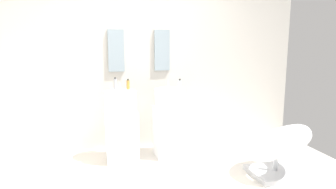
% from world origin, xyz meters
% --- Properties ---
extents(rear_partition, '(4.80, 0.10, 2.60)m').
position_xyz_m(rear_partition, '(0.00, 1.65, 1.30)').
color(rear_partition, beige).
rests_on(rear_partition, ground_plane).
extents(pedestal_sink_left, '(0.41, 0.41, 1.02)m').
position_xyz_m(pedestal_sink_left, '(-0.33, 1.13, 0.46)').
color(pedestal_sink_left, white).
rests_on(pedestal_sink_left, ground_plane).
extents(pedestal_sink_right, '(0.41, 0.41, 1.02)m').
position_xyz_m(pedestal_sink_right, '(0.33, 1.13, 0.46)').
color(pedestal_sink_right, white).
rests_on(pedestal_sink_right, ground_plane).
extents(vanity_mirror_left, '(0.22, 0.03, 0.58)m').
position_xyz_m(vanity_mirror_left, '(-0.33, 1.58, 1.41)').
color(vanity_mirror_left, '#8C9EA8').
extents(vanity_mirror_right, '(0.22, 0.03, 0.58)m').
position_xyz_m(vanity_mirror_right, '(0.33, 1.58, 1.41)').
color(vanity_mirror_right, '#8C9EA8').
extents(lounge_chair, '(1.10, 1.10, 0.65)m').
position_xyz_m(lounge_chair, '(1.35, 0.21, 0.35)').
color(lounge_chair, '#B7BABF').
rests_on(lounge_chair, ground_plane).
extents(soap_bottle_grey, '(0.04, 0.04, 0.16)m').
position_xyz_m(soap_bottle_grey, '(-0.38, 1.23, 0.99)').
color(soap_bottle_grey, '#99999E').
rests_on(soap_bottle_grey, pedestal_sink_left).
extents(soap_bottle_clear, '(0.04, 0.04, 0.14)m').
position_xyz_m(soap_bottle_clear, '(0.43, 1.03, 0.98)').
color(soap_bottle_clear, silver).
rests_on(soap_bottle_clear, pedestal_sink_right).
extents(soap_bottle_amber, '(0.04, 0.04, 0.14)m').
position_xyz_m(soap_bottle_amber, '(-0.21, 1.22, 0.98)').
color(soap_bottle_amber, '#C68C38').
rests_on(soap_bottle_amber, pedestal_sink_left).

